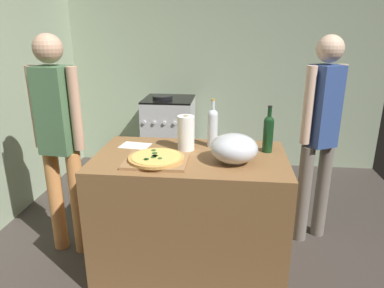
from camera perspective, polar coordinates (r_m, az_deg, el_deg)
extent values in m
cube|color=#3F3833|center=(3.44, 1.70, -11.52)|extent=(4.11, 3.37, 0.02)
cube|color=#99A889|center=(4.43, 3.37, 13.12)|extent=(4.11, 0.10, 2.60)
cube|color=#99A889|center=(3.62, -28.35, 9.79)|extent=(0.10, 3.37, 2.60)
cube|color=olive|center=(2.57, -0.24, -11.15)|extent=(1.30, 0.76, 0.88)
cube|color=#9E7247|center=(2.28, -5.78, -2.74)|extent=(0.40, 0.32, 0.02)
cylinder|color=tan|center=(2.27, -5.80, -2.29)|extent=(0.36, 0.36, 0.02)
cylinder|color=#EAC660|center=(2.27, -5.80, -2.03)|extent=(0.32, 0.32, 0.00)
cylinder|color=#335926|center=(2.27, -5.81, -1.91)|extent=(0.02, 0.02, 0.01)
cylinder|color=#335926|center=(2.37, -6.23, -1.02)|extent=(0.03, 0.03, 0.01)
cylinder|color=#335926|center=(2.21, -7.45, -2.53)|extent=(0.02, 0.02, 0.01)
cylinder|color=#335926|center=(2.25, -6.05, -2.07)|extent=(0.02, 0.02, 0.01)
cylinder|color=#335926|center=(2.22, -5.21, -2.33)|extent=(0.03, 0.03, 0.01)
cylinder|color=#335926|center=(2.22, -7.39, -2.45)|extent=(0.03, 0.03, 0.01)
cylinder|color=#335926|center=(2.26, -6.16, -1.96)|extent=(0.03, 0.03, 0.01)
cylinder|color=#335926|center=(2.26, -6.03, -1.93)|extent=(0.03, 0.03, 0.01)
cylinder|color=#335926|center=(2.24, -6.24, -2.13)|extent=(0.03, 0.03, 0.01)
cylinder|color=#335926|center=(2.31, -6.07, -1.51)|extent=(0.04, 0.04, 0.01)
cylinder|color=#B2B2B7|center=(2.29, 6.72, -2.80)|extent=(0.13, 0.13, 0.01)
ellipsoid|color=silver|center=(2.26, 6.80, -0.68)|extent=(0.31, 0.31, 0.18)
cylinder|color=white|center=(2.46, -1.00, 1.79)|extent=(0.12, 0.12, 0.24)
cylinder|color=#997551|center=(2.46, -1.00, 1.84)|extent=(0.03, 0.03, 0.25)
cylinder|color=silver|center=(2.54, 3.35, 2.16)|extent=(0.07, 0.07, 0.24)
sphere|color=silver|center=(2.51, 3.40, 4.76)|extent=(0.07, 0.07, 0.07)
cylinder|color=silver|center=(2.49, 3.42, 6.14)|extent=(0.02, 0.02, 0.08)
cylinder|color=gold|center=(2.48, 3.44, 7.17)|extent=(0.03, 0.03, 0.01)
cylinder|color=#143819|center=(2.48, 12.20, 1.17)|extent=(0.07, 0.07, 0.22)
sphere|color=#143819|center=(2.45, 12.37, 3.61)|extent=(0.07, 0.07, 0.07)
cylinder|color=#143819|center=(2.44, 12.46, 4.94)|extent=(0.03, 0.03, 0.07)
cylinder|color=black|center=(2.43, 12.53, 5.93)|extent=(0.03, 0.03, 0.01)
cube|color=white|center=(2.61, -9.18, -0.25)|extent=(0.23, 0.18, 0.00)
cube|color=#B7B7BC|center=(4.26, -3.69, 1.20)|extent=(0.57, 0.57, 0.90)
cube|color=black|center=(4.15, -3.82, 7.26)|extent=(0.57, 0.57, 0.02)
cylinder|color=silver|center=(3.96, -7.77, 3.50)|extent=(0.04, 0.02, 0.04)
cylinder|color=silver|center=(3.93, -6.14, 3.47)|extent=(0.04, 0.02, 0.04)
cylinder|color=silver|center=(3.91, -4.49, 3.43)|extent=(0.04, 0.02, 0.04)
cylinder|color=silver|center=(3.89, -2.83, 3.39)|extent=(0.04, 0.02, 0.04)
cylinder|color=silver|center=(3.88, -1.15, 3.35)|extent=(0.04, 0.02, 0.04)
cylinder|color=black|center=(4.11, -4.81, 7.54)|extent=(0.23, 0.23, 0.04)
cylinder|color=#D88C4C|center=(2.99, -21.13, -8.55)|extent=(0.11, 0.11, 0.83)
cylinder|color=#D88C4C|center=(2.89, -17.97, -9.11)|extent=(0.11, 0.11, 0.83)
cube|color=#4C724C|center=(2.70, -21.22, 5.09)|extent=(0.25, 0.23, 0.62)
cylinder|color=tan|center=(2.79, -24.00, 5.46)|extent=(0.08, 0.08, 0.59)
cylinder|color=tan|center=(2.61, -18.34, 5.34)|extent=(0.08, 0.08, 0.59)
sphere|color=tan|center=(2.64, -22.32, 14.13)|extent=(0.20, 0.20, 0.20)
cylinder|color=slate|center=(3.16, 20.33, -7.06)|extent=(0.11, 0.11, 0.83)
cylinder|color=slate|center=(3.04, 17.60, -7.74)|extent=(0.11, 0.11, 0.83)
cube|color=#334C8C|center=(2.87, 20.48, 5.74)|extent=(0.26, 0.27, 0.62)
cylinder|color=beige|center=(2.96, 22.57, 6.16)|extent=(0.08, 0.08, 0.59)
cylinder|color=beige|center=(2.78, 18.33, 5.90)|extent=(0.08, 0.08, 0.59)
sphere|color=beige|center=(2.82, 21.47, 14.18)|extent=(0.20, 0.20, 0.20)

